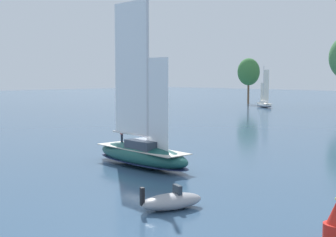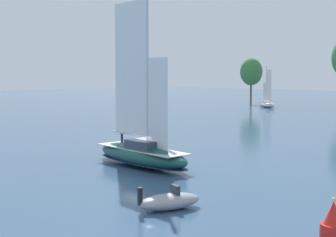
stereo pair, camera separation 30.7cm
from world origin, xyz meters
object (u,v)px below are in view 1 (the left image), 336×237
at_px(tree_shore_left, 249,72).
at_px(channel_buoy, 336,224).
at_px(sailboat_moored_mid_channel, 264,104).
at_px(sailboat_main, 142,152).
at_px(motor_tender, 171,201).

xyz_separation_m(tree_shore_left, channel_buoy, (63.76, -82.37, -7.56)).
xyz_separation_m(tree_shore_left, sailboat_moored_mid_channel, (11.17, -9.25, -7.55)).
bearing_deg(sailboat_moored_mid_channel, tree_shore_left, 140.38).
bearing_deg(tree_shore_left, sailboat_main, -59.77).
bearing_deg(tree_shore_left, channel_buoy, -52.26).
bearing_deg(tree_shore_left, motor_tender, -56.67).
xyz_separation_m(motor_tender, channel_buoy, (8.59, 1.53, 0.34)).
distance_m(tree_shore_left, sailboat_main, 89.32).
xyz_separation_m(sailboat_moored_mid_channel, motor_tender, (44.01, -74.65, -0.35)).
distance_m(tree_shore_left, sailboat_moored_mid_channel, 16.35).
height_order(sailboat_moored_mid_channel, channel_buoy, sailboat_moored_mid_channel).
distance_m(sailboat_main, motor_tender, 12.50).
relative_size(tree_shore_left, sailboat_moored_mid_channel, 1.24).
xyz_separation_m(tree_shore_left, sailboat_main, (44.82, -76.92, -7.22)).
bearing_deg(sailboat_main, tree_shore_left, 120.23).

